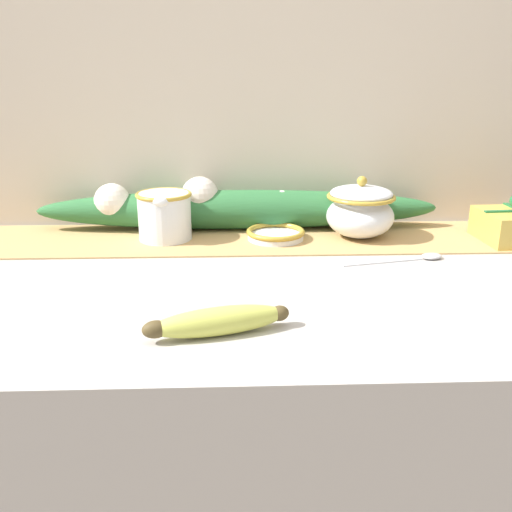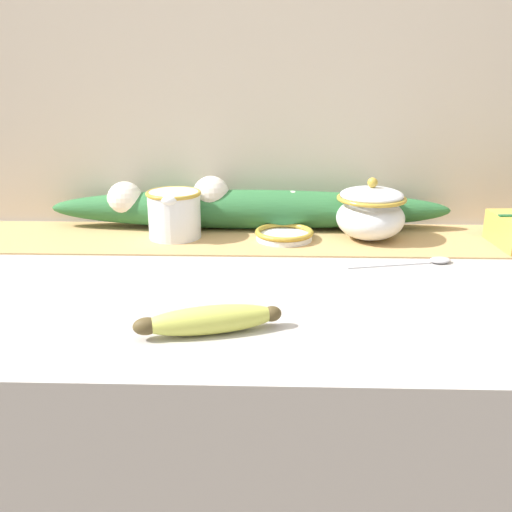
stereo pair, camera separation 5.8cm
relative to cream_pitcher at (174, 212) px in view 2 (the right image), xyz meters
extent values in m
cube|color=#B7B2AD|center=(0.15, -0.22, -0.52)|extent=(1.31, 0.68, 0.93)
cube|color=beige|center=(0.15, 0.14, 0.21)|extent=(2.11, 0.04, 2.40)
cube|color=tan|center=(0.15, 0.00, -0.05)|extent=(1.20, 0.23, 0.00)
cylinder|color=white|center=(0.00, 0.00, 0.00)|extent=(0.10, 0.10, 0.09)
torus|color=#B79333|center=(0.00, 0.00, 0.04)|extent=(0.11, 0.11, 0.01)
torus|color=white|center=(0.00, 0.06, 0.00)|extent=(0.05, 0.01, 0.05)
ellipsoid|color=white|center=(0.00, -0.05, 0.04)|extent=(0.03, 0.02, 0.02)
ellipsoid|color=white|center=(0.39, 0.00, -0.01)|extent=(0.13, 0.13, 0.08)
torus|color=#B79333|center=(0.39, 0.00, 0.03)|extent=(0.14, 0.14, 0.01)
ellipsoid|color=white|center=(0.39, 0.00, 0.04)|extent=(0.12, 0.12, 0.03)
sphere|color=#B79333|center=(0.39, 0.00, 0.06)|extent=(0.02, 0.02, 0.02)
cylinder|color=white|center=(0.22, -0.01, -0.05)|extent=(0.11, 0.11, 0.01)
torus|color=#B79333|center=(0.22, -0.01, -0.04)|extent=(0.12, 0.12, 0.01)
ellipsoid|color=#CCD156|center=(0.12, -0.43, -0.04)|extent=(0.18, 0.08, 0.04)
ellipsoid|color=brown|center=(0.04, -0.45, -0.04)|extent=(0.04, 0.03, 0.02)
ellipsoid|color=brown|center=(0.20, -0.41, -0.04)|extent=(0.03, 0.03, 0.02)
cube|color=silver|center=(0.40, -0.16, -0.05)|extent=(0.15, 0.04, 0.00)
ellipsoid|color=silver|center=(0.49, -0.14, -0.05)|extent=(0.04, 0.03, 0.01)
ellipsoid|color=#2D6B38|center=(0.15, 0.07, -0.01)|extent=(0.84, 0.09, 0.08)
sphere|color=silver|center=(-0.12, 0.07, 0.01)|extent=(0.07, 0.07, 0.07)
sphere|color=silver|center=(0.07, 0.07, 0.02)|extent=(0.08, 0.08, 0.08)
sphere|color=silver|center=(0.24, 0.07, 0.01)|extent=(0.05, 0.05, 0.05)
sphere|color=silver|center=(0.43, 0.08, 0.01)|extent=(0.05, 0.05, 0.05)
camera|label=1|loc=(0.14, -1.10, 0.28)|focal=40.00mm
camera|label=2|loc=(0.20, -1.10, 0.28)|focal=40.00mm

